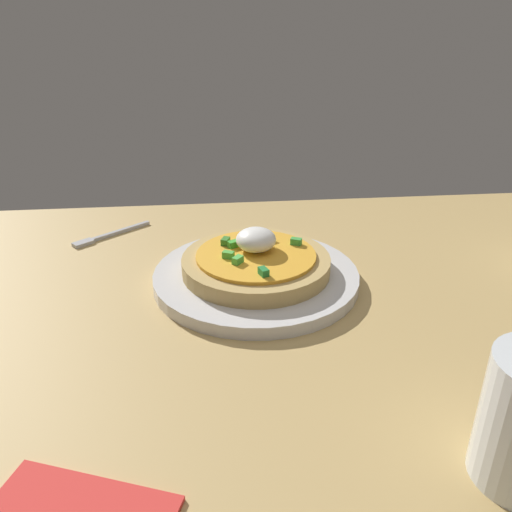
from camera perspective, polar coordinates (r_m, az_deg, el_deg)
name	(u,v)px	position (r cm, az deg, el deg)	size (l,w,h in cm)	color
dining_table	(289,328)	(56.55, 3.68, -7.93)	(98.86, 72.39, 2.94)	tan
plate	(256,277)	(61.86, 0.00, -2.30)	(24.30, 24.30, 1.50)	silver
pizza	(256,261)	(60.99, -0.01, -0.54)	(17.45, 17.45, 5.02)	tan
fork	(106,236)	(77.19, -16.13, 2.14)	(10.07, 8.45, 0.50)	#B7B7BC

